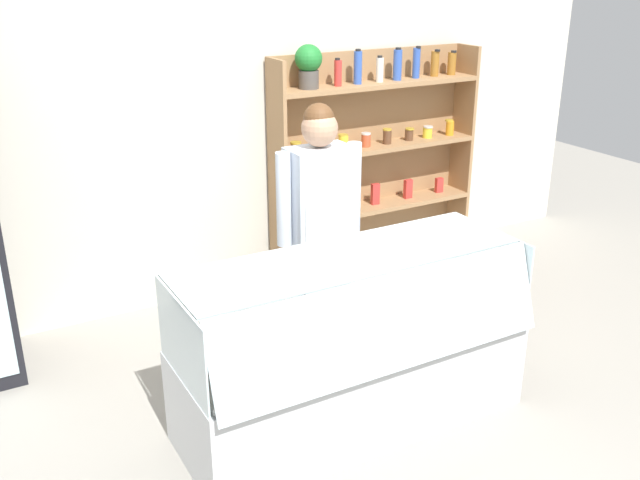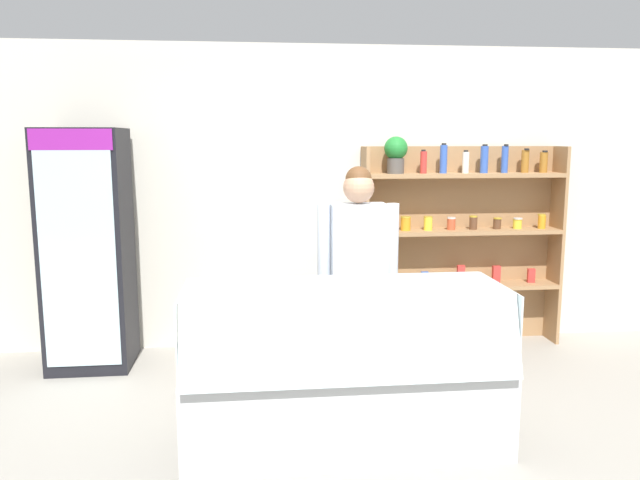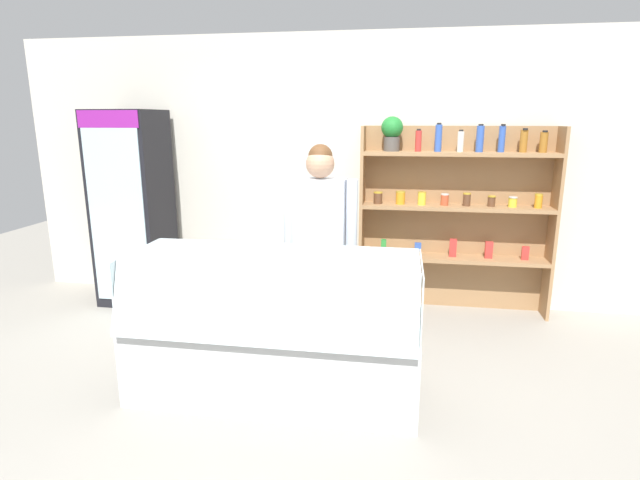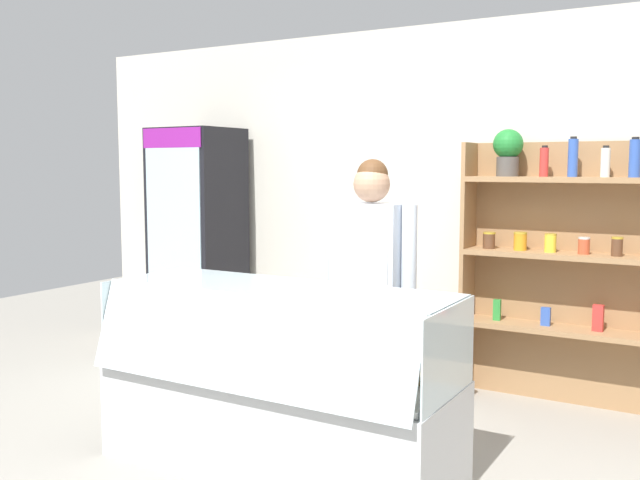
{
  "view_description": "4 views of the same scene",
  "coord_description": "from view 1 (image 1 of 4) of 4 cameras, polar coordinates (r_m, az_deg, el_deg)",
  "views": [
    {
      "loc": [
        -2.06,
        -2.92,
        2.48
      ],
      "look_at": [
        -0.19,
        0.39,
        0.98
      ],
      "focal_mm": 40.0,
      "sensor_mm": 36.0,
      "label": 1
    },
    {
      "loc": [
        -0.76,
        -3.61,
        1.89
      ],
      "look_at": [
        -0.3,
        0.54,
        1.2
      ],
      "focal_mm": 35.0,
      "sensor_mm": 36.0,
      "label": 2
    },
    {
      "loc": [
        0.62,
        -3.07,
        1.88
      ],
      "look_at": [
        0.03,
        0.47,
        1.0
      ],
      "focal_mm": 28.0,
      "sensor_mm": 36.0,
      "label": 3
    },
    {
      "loc": [
        1.89,
        -3.12,
        1.65
      ],
      "look_at": [
        -0.17,
        0.39,
        1.23
      ],
      "focal_mm": 40.0,
      "sensor_mm": 36.0,
      "label": 4
    }
  ],
  "objects": [
    {
      "name": "ground_plane",
      "position": [
        4.35,
        4.84,
        -13.28
      ],
      "size": [
        12.0,
        12.0,
        0.0
      ],
      "primitive_type": "plane",
      "color": "gray"
    },
    {
      "name": "back_wall",
      "position": [
        5.47,
        -6.8,
        9.49
      ],
      "size": [
        6.8,
        0.1,
        2.7
      ],
      "primitive_type": "cube",
      "color": "beige",
      "rests_on": "ground"
    },
    {
      "name": "shelving_unit",
      "position": [
        5.89,
        3.97,
        7.37
      ],
      "size": [
        1.83,
        0.29,
        1.9
      ],
      "color": "#9E754C",
      "rests_on": "ground"
    },
    {
      "name": "deli_display_case",
      "position": [
        4.08,
        2.49,
        -10.55
      ],
      "size": [
        1.95,
        0.78,
        1.01
      ],
      "color": "silver",
      "rests_on": "ground"
    },
    {
      "name": "shop_clerk",
      "position": [
        4.43,
        -0.0,
        2.07
      ],
      "size": [
        0.59,
        0.25,
        1.69
      ],
      "color": "#2D2D38",
      "rests_on": "ground"
    }
  ]
}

